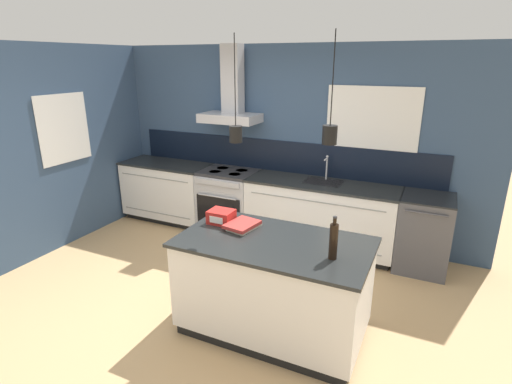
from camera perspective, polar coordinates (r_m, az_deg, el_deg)
The scene contains 11 objects.
ground_plane at distance 4.39m, azimuth -7.50°, elevation -14.94°, with size 16.00×16.00×0.00m, color tan.
wall_back at distance 5.56m, azimuth 2.81°, elevation 7.56°, with size 5.60×2.30×2.60m.
wall_left at distance 5.94m, azimuth -24.61°, elevation 6.11°, with size 0.08×3.80×2.60m.
counter_run_left at distance 6.33m, azimuth -12.39°, elevation 0.14°, with size 1.38×0.64×0.91m.
counter_run_sink at distance 5.29m, azimuth 9.18°, elevation -3.35°, with size 1.95×0.64×1.23m.
oven_range at distance 5.77m, azimuth -3.88°, elevation -1.34°, with size 0.78×0.66×0.91m.
dishwasher at distance 5.13m, azimuth 22.85°, elevation -5.42°, with size 0.58×0.65×0.91m.
kitchen_island at distance 3.70m, azimuth 2.51°, elevation -13.28°, with size 1.67×0.93×0.91m.
bottle_on_island at distance 3.18m, azimuth 11.01°, elevation -6.86°, with size 0.07×0.07×0.35m.
book_stack at distance 3.71m, azimuth -1.88°, elevation -4.79°, with size 0.29×0.36×0.06m.
red_supply_box at distance 3.83m, azimuth -4.98°, elevation -3.52°, with size 0.23×0.20×0.13m.
Camera 1 is at (2.04, -3.05, 2.40)m, focal length 28.00 mm.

